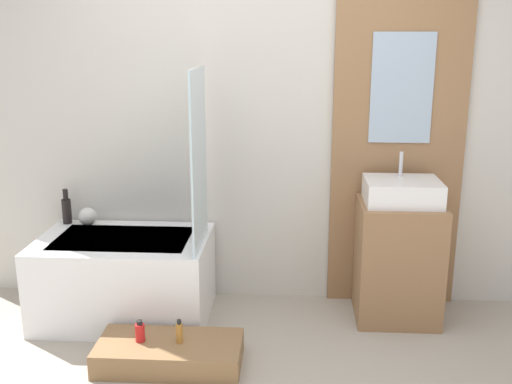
{
  "coord_description": "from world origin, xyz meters",
  "views": [
    {
      "loc": [
        0.24,
        -2.47,
        1.85
      ],
      "look_at": [
        0.05,
        0.7,
        1.0
      ],
      "focal_mm": 42.0,
      "sensor_mm": 36.0,
      "label": 1
    }
  ],
  "objects_px": {
    "bottle_soap_primary": "(140,332)",
    "wooden_step_bench": "(169,353)",
    "vase_tall_dark": "(67,209)",
    "vase_round_light": "(88,216)",
    "bathtub": "(125,277)",
    "bottle_soap_secondary": "(179,332)",
    "sink": "(402,191)"
  },
  "relations": [
    {
      "from": "vase_round_light",
      "to": "bottle_soap_secondary",
      "type": "xyz_separation_m",
      "value": [
        0.79,
        -0.85,
        -0.41
      ]
    },
    {
      "from": "vase_round_light",
      "to": "bottle_soap_secondary",
      "type": "relative_size",
      "value": 0.89
    },
    {
      "from": "bottle_soap_primary",
      "to": "wooden_step_bench",
      "type": "bearing_deg",
      "value": 0.0
    },
    {
      "from": "wooden_step_bench",
      "to": "vase_tall_dark",
      "type": "height_order",
      "value": "vase_tall_dark"
    },
    {
      "from": "wooden_step_bench",
      "to": "vase_tall_dark",
      "type": "bearing_deg",
      "value": 135.05
    },
    {
      "from": "sink",
      "to": "vase_round_light",
      "type": "bearing_deg",
      "value": 175.99
    },
    {
      "from": "wooden_step_bench",
      "to": "bottle_soap_primary",
      "type": "bearing_deg",
      "value": 180.0
    },
    {
      "from": "sink",
      "to": "vase_round_light",
      "type": "height_order",
      "value": "sink"
    },
    {
      "from": "wooden_step_bench",
      "to": "bottle_soap_secondary",
      "type": "xyz_separation_m",
      "value": [
        0.06,
        0.0,
        0.14
      ]
    },
    {
      "from": "vase_round_light",
      "to": "bottle_soap_primary",
      "type": "distance_m",
      "value": 1.1
    },
    {
      "from": "vase_round_light",
      "to": "bottle_soap_primary",
      "type": "bearing_deg",
      "value": -56.54
    },
    {
      "from": "vase_tall_dark",
      "to": "bottle_soap_primary",
      "type": "bearing_deg",
      "value": -50.81
    },
    {
      "from": "wooden_step_bench",
      "to": "vase_round_light",
      "type": "height_order",
      "value": "vase_round_light"
    },
    {
      "from": "wooden_step_bench",
      "to": "sink",
      "type": "relative_size",
      "value": 1.75
    },
    {
      "from": "sink",
      "to": "bottle_soap_secondary",
      "type": "bearing_deg",
      "value": -152.05
    },
    {
      "from": "vase_tall_dark",
      "to": "vase_round_light",
      "type": "relative_size",
      "value": 1.99
    },
    {
      "from": "wooden_step_bench",
      "to": "vase_round_light",
      "type": "distance_m",
      "value": 1.25
    },
    {
      "from": "vase_round_light",
      "to": "bottle_soap_secondary",
      "type": "bearing_deg",
      "value": -47.18
    },
    {
      "from": "wooden_step_bench",
      "to": "bottle_soap_secondary",
      "type": "height_order",
      "value": "bottle_soap_secondary"
    },
    {
      "from": "bottle_soap_secondary",
      "to": "wooden_step_bench",
      "type": "bearing_deg",
      "value": 180.0
    },
    {
      "from": "bathtub",
      "to": "bottle_soap_secondary",
      "type": "distance_m",
      "value": 0.77
    },
    {
      "from": "bottle_soap_primary",
      "to": "sink",
      "type": "bearing_deg",
      "value": 24.38
    },
    {
      "from": "vase_round_light",
      "to": "bottle_soap_secondary",
      "type": "distance_m",
      "value": 1.23
    },
    {
      "from": "wooden_step_bench",
      "to": "vase_round_light",
      "type": "bearing_deg",
      "value": 130.5
    },
    {
      "from": "wooden_step_bench",
      "to": "vase_round_light",
      "type": "relative_size",
      "value": 6.62
    },
    {
      "from": "sink",
      "to": "bottle_soap_primary",
      "type": "bearing_deg",
      "value": -155.62
    },
    {
      "from": "wooden_step_bench",
      "to": "sink",
      "type": "bearing_deg",
      "value": 26.89
    },
    {
      "from": "vase_tall_dark",
      "to": "vase_round_light",
      "type": "height_order",
      "value": "vase_tall_dark"
    },
    {
      "from": "sink",
      "to": "bottle_soap_primary",
      "type": "distance_m",
      "value": 1.83
    },
    {
      "from": "bathtub",
      "to": "sink",
      "type": "relative_size",
      "value": 2.36
    },
    {
      "from": "vase_round_light",
      "to": "wooden_step_bench",
      "type": "bearing_deg",
      "value": -49.5
    },
    {
      "from": "sink",
      "to": "wooden_step_bench",
      "type": "bearing_deg",
      "value": -153.11
    }
  ]
}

